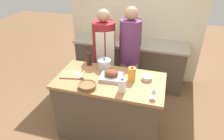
# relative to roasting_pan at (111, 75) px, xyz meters

# --- Properties ---
(ground_plane) EXTENTS (12.00, 12.00, 0.00)m
(ground_plane) POSITION_rel_roasting_pan_xyz_m (-0.01, -0.03, -0.98)
(ground_plane) COLOR brown
(kitchen_island) EXTENTS (1.43, 0.74, 0.94)m
(kitchen_island) POSITION_rel_roasting_pan_xyz_m (-0.01, -0.03, -0.51)
(kitchen_island) COLOR brown
(kitchen_island) RESTS_ON ground_plane
(back_counter) EXTENTS (2.16, 0.60, 0.90)m
(back_counter) POSITION_rel_roasting_pan_xyz_m (-0.01, 1.41, -0.53)
(back_counter) COLOR brown
(back_counter) RESTS_ON ground_plane
(back_wall) EXTENTS (2.66, 0.10, 2.55)m
(back_wall) POSITION_rel_roasting_pan_xyz_m (-0.01, 1.76, 0.29)
(back_wall) COLOR beige
(back_wall) RESTS_ON ground_plane
(roasting_pan) EXTENTS (0.30, 0.26, 0.12)m
(roasting_pan) POSITION_rel_roasting_pan_xyz_m (0.00, 0.00, 0.00)
(roasting_pan) COLOR #BCBCC1
(roasting_pan) RESTS_ON kitchen_island
(wicker_basket) EXTENTS (0.23, 0.23, 0.05)m
(wicker_basket) POSITION_rel_roasting_pan_xyz_m (-0.23, -0.28, -0.02)
(wicker_basket) COLOR brown
(wicker_basket) RESTS_ON kitchen_island
(cutting_board) EXTENTS (0.34, 0.26, 0.02)m
(cutting_board) POSITION_rel_roasting_pan_xyz_m (-0.53, -0.06, -0.04)
(cutting_board) COLOR #AD7F51
(cutting_board) RESTS_ON kitchen_island
(stock_pot) EXTENTS (0.19, 0.19, 0.16)m
(stock_pot) POSITION_rel_roasting_pan_xyz_m (-0.17, 0.23, 0.02)
(stock_pot) COLOR #B7B7BC
(stock_pot) RESTS_ON kitchen_island
(mixing_bowl) EXTENTS (0.14, 0.14, 0.06)m
(mixing_bowl) POSITION_rel_roasting_pan_xyz_m (0.46, 0.10, -0.02)
(mixing_bowl) COLOR beige
(mixing_bowl) RESTS_ON kitchen_island
(juice_jug) EXTENTS (0.10, 0.10, 0.20)m
(juice_jug) POSITION_rel_roasting_pan_xyz_m (0.26, 0.04, 0.04)
(juice_jug) COLOR orange
(juice_jug) RESTS_ON kitchen_island
(milk_jug) EXTENTS (0.09, 0.09, 0.18)m
(milk_jug) POSITION_rel_roasting_pan_xyz_m (0.20, -0.23, 0.04)
(milk_jug) COLOR white
(milk_jug) RESTS_ON kitchen_island
(wine_bottle_green) EXTENTS (0.08, 0.08, 0.32)m
(wine_bottle_green) POSITION_rel_roasting_pan_xyz_m (-0.42, 0.28, 0.08)
(wine_bottle_green) COLOR #381E19
(wine_bottle_green) RESTS_ON kitchen_island
(wine_glass_left) EXTENTS (0.08, 0.08, 0.13)m
(wine_glass_left) POSITION_rel_roasting_pan_xyz_m (0.57, -0.26, 0.05)
(wine_glass_left) COLOR silver
(wine_glass_left) RESTS_ON kitchen_island
(knife_chef) EXTENTS (0.20, 0.15, 0.01)m
(knife_chef) POSITION_rel_roasting_pan_xyz_m (-0.40, -0.11, -0.03)
(knife_chef) COLOR #B7B7BC
(knife_chef) RESTS_ON cutting_board
(stand_mixer) EXTENTS (0.18, 0.14, 0.32)m
(stand_mixer) POSITION_rel_roasting_pan_xyz_m (-0.16, 1.52, 0.05)
(stand_mixer) COLOR #B22323
(stand_mixer) RESTS_ON back_counter
(condiment_bottle_tall) EXTENTS (0.06, 0.06, 0.22)m
(condiment_bottle_tall) POSITION_rel_roasting_pan_xyz_m (-0.36, 1.36, 0.01)
(condiment_bottle_tall) COLOR #B28E2D
(condiment_bottle_tall) RESTS_ON back_counter
(condiment_bottle_short) EXTENTS (0.07, 0.07, 0.19)m
(condiment_bottle_short) POSITION_rel_roasting_pan_xyz_m (0.17, 1.27, 0.00)
(condiment_bottle_short) COLOR #332D28
(condiment_bottle_short) RESTS_ON back_counter
(condiment_bottle_extra) EXTENTS (0.07, 0.07, 0.14)m
(condiment_bottle_extra) POSITION_rel_roasting_pan_xyz_m (0.11, 1.50, -0.02)
(condiment_bottle_extra) COLOR #234C28
(condiment_bottle_extra) RESTS_ON back_counter
(person_cook_aproned) EXTENTS (0.38, 0.40, 1.66)m
(person_cook_aproned) POSITION_rel_roasting_pan_xyz_m (-0.32, 0.69, -0.07)
(person_cook_aproned) COLOR beige
(person_cook_aproned) RESTS_ON ground_plane
(person_cook_guest) EXTENTS (0.34, 0.34, 1.71)m
(person_cook_guest) POSITION_rel_roasting_pan_xyz_m (0.09, 0.78, -0.03)
(person_cook_guest) COLOR beige
(person_cook_guest) RESTS_ON ground_plane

